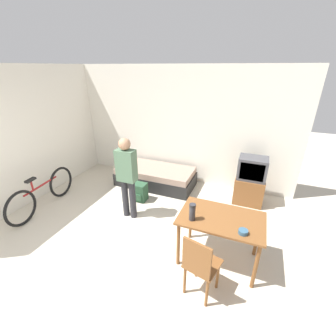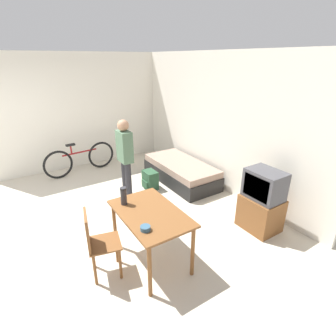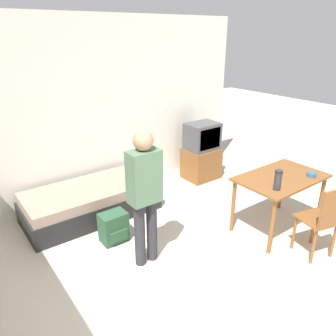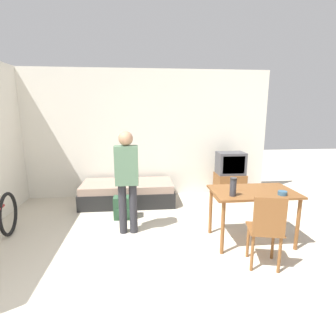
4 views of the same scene
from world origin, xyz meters
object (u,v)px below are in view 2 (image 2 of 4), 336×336
Objects in this scene: tv at (262,202)px; thermos_flask at (124,195)px; daybed at (181,172)px; wooden_chair at (97,241)px; bicycle at (81,159)px; person_standing at (125,155)px; backpack at (150,180)px; mate_bowl at (145,228)px; dining_table at (150,219)px.

tv reaches higher than thermos_flask.
daybed is 2.01× the size of wooden_chair.
person_standing is at bearing 13.51° from bicycle.
wooden_chair is 0.59× the size of person_standing.
thermos_flask is at bearing -24.71° from person_standing.
backpack is at bearing 101.21° from person_standing.
thermos_flask is at bearing -4.16° from bicycle.
thermos_flask reaches higher than mate_bowl.
mate_bowl is at bearing -3.91° from bicycle.
person_standing reaches higher than bicycle.
tv is 1.86m from dining_table.
tv reaches higher than daybed.
daybed is 0.76m from backpack.
bicycle is at bearing -133.50° from daybed.
person_standing is 0.91m from backpack.
daybed is at bearing 124.98° from wooden_chair.
dining_table is 0.74× the size of person_standing.
daybed is at bearing 135.89° from dining_table.
mate_bowl is at bearing -29.76° from backpack.
daybed is at bearing -178.83° from tv.
dining_table is at bearing -28.46° from backpack.
bicycle is 1.90m from backpack.
bicycle is (-3.80, -1.79, -0.14)m from tv.
person_standing is at bearing -146.31° from tv.
tv is 2.34m from backpack.
thermos_flask is at bearing -108.23° from tv.
backpack is (-1.76, 1.69, -0.32)m from wooden_chair.
thermos_flask is 2.06m from backpack.
wooden_chair reaches higher than dining_table.
wooden_chair is 3.46m from bicycle.
dining_table is (-0.30, -1.82, 0.18)m from tv.
thermos_flask is at bearing 117.26° from wooden_chair.
tv is 2.59× the size of backpack.
daybed is 2.55m from thermos_flask.
mate_bowl is 2.58m from backpack.
bicycle is (-1.66, -1.75, 0.12)m from daybed.
backpack is at bearing 136.08° from wooden_chair.
wooden_chair is 0.67m from mate_bowl.
bicycle is at bearing -148.68° from backpack.
wooden_chair is at bearing -11.86° from bicycle.
dining_table is at bearing -0.53° from bicycle.
bicycle reaches higher than backpack.
person_standing is at bearing 165.74° from dining_table.
backpack is (-1.51, 1.21, -0.70)m from thermos_flask.
tv is 2.54m from wooden_chair.
thermos_flask is (-0.25, 0.48, 0.37)m from wooden_chair.
wooden_chair is 2.35× the size of backpack.
dining_table is at bearing -99.33° from tv.
tv reaches higher than wooden_chair.
wooden_chair reaches higher than backpack.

